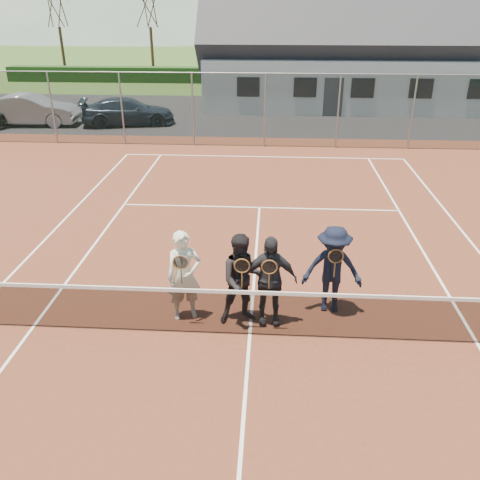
{
  "coord_description": "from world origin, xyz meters",
  "views": [
    {
      "loc": [
        0.3,
        -7.75,
        5.63
      ],
      "look_at": [
        -0.28,
        1.5,
        1.25
      ],
      "focal_mm": 38.0,
      "sensor_mm": 36.0,
      "label": 1
    }
  ],
  "objects_px": {
    "clubhouse": "(339,32)",
    "player_d": "(332,270)",
    "car_b": "(31,110)",
    "car_c": "(128,112)",
    "tennis_net": "(250,311)",
    "player_c": "(269,281)",
    "player_a": "(184,276)",
    "player_b": "(243,279)"
  },
  "relations": [
    {
      "from": "clubhouse",
      "to": "player_d",
      "type": "xyz_separation_m",
      "value": [
        -2.45,
        -23.03,
        -3.07
      ]
    },
    {
      "from": "car_b",
      "to": "player_d",
      "type": "relative_size",
      "value": 2.52
    },
    {
      "from": "car_c",
      "to": "tennis_net",
      "type": "bearing_deg",
      "value": -171.23
    },
    {
      "from": "player_c",
      "to": "player_d",
      "type": "xyz_separation_m",
      "value": [
        1.22,
        0.5,
        -0.0
      ]
    },
    {
      "from": "tennis_net",
      "to": "clubhouse",
      "type": "distance_m",
      "value": 24.57
    },
    {
      "from": "player_a",
      "to": "tennis_net",
      "type": "bearing_deg",
      "value": -22.98
    },
    {
      "from": "player_b",
      "to": "player_c",
      "type": "bearing_deg",
      "value": -2.01
    },
    {
      "from": "player_a",
      "to": "player_b",
      "type": "bearing_deg",
      "value": -3.0
    },
    {
      "from": "player_d",
      "to": "tennis_net",
      "type": "bearing_deg",
      "value": -148.02
    },
    {
      "from": "player_c",
      "to": "car_b",
      "type": "bearing_deg",
      "value": 125.88
    },
    {
      "from": "player_a",
      "to": "player_d",
      "type": "bearing_deg",
      "value": 8.59
    },
    {
      "from": "tennis_net",
      "to": "player_d",
      "type": "distance_m",
      "value": 1.87
    },
    {
      "from": "car_b",
      "to": "player_c",
      "type": "xyz_separation_m",
      "value": [
        11.91,
        -16.46,
        0.17
      ]
    },
    {
      "from": "tennis_net",
      "to": "player_a",
      "type": "relative_size",
      "value": 6.49
    },
    {
      "from": "clubhouse",
      "to": "player_a",
      "type": "xyz_separation_m",
      "value": [
        -5.28,
        -23.46,
        -3.07
      ]
    },
    {
      "from": "car_c",
      "to": "player_d",
      "type": "xyz_separation_m",
      "value": [
        8.4,
        -16.35,
        0.26
      ]
    },
    {
      "from": "car_c",
      "to": "player_b",
      "type": "bearing_deg",
      "value": -171.14
    },
    {
      "from": "car_c",
      "to": "player_d",
      "type": "relative_size",
      "value": 2.52
    },
    {
      "from": "player_a",
      "to": "player_b",
      "type": "height_order",
      "value": "same"
    },
    {
      "from": "car_b",
      "to": "player_a",
      "type": "distance_m",
      "value": 19.36
    },
    {
      "from": "car_c",
      "to": "clubhouse",
      "type": "height_order",
      "value": "clubhouse"
    },
    {
      "from": "car_c",
      "to": "player_a",
      "type": "bearing_deg",
      "value": -174.43
    },
    {
      "from": "player_a",
      "to": "player_b",
      "type": "relative_size",
      "value": 1.0
    },
    {
      "from": "car_c",
      "to": "tennis_net",
      "type": "height_order",
      "value": "car_c"
    },
    {
      "from": "car_b",
      "to": "tennis_net",
      "type": "height_order",
      "value": "car_b"
    },
    {
      "from": "clubhouse",
      "to": "player_d",
      "type": "distance_m",
      "value": 23.36
    },
    {
      "from": "player_a",
      "to": "player_b",
      "type": "distance_m",
      "value": 1.12
    },
    {
      "from": "tennis_net",
      "to": "car_b",
      "type": "bearing_deg",
      "value": 124.37
    },
    {
      "from": "car_b",
      "to": "clubhouse",
      "type": "bearing_deg",
      "value": -69.33
    },
    {
      "from": "tennis_net",
      "to": "player_c",
      "type": "bearing_deg",
      "value": 54.88
    },
    {
      "from": "tennis_net",
      "to": "player_d",
      "type": "height_order",
      "value": "player_d"
    },
    {
      "from": "player_b",
      "to": "player_d",
      "type": "distance_m",
      "value": 1.78
    },
    {
      "from": "car_b",
      "to": "player_b",
      "type": "bearing_deg",
      "value": -148.96
    },
    {
      "from": "tennis_net",
      "to": "clubhouse",
      "type": "height_order",
      "value": "clubhouse"
    },
    {
      "from": "clubhouse",
      "to": "player_b",
      "type": "distance_m",
      "value": 24.08
    },
    {
      "from": "tennis_net",
      "to": "player_a",
      "type": "distance_m",
      "value": 1.44
    },
    {
      "from": "car_c",
      "to": "tennis_net",
      "type": "relative_size",
      "value": 0.39
    },
    {
      "from": "player_c",
      "to": "player_a",
      "type": "bearing_deg",
      "value": 177.3
    },
    {
      "from": "clubhouse",
      "to": "player_a",
      "type": "height_order",
      "value": "clubhouse"
    },
    {
      "from": "tennis_net",
      "to": "player_a",
      "type": "bearing_deg",
      "value": 157.02
    },
    {
      "from": "car_c",
      "to": "player_d",
      "type": "height_order",
      "value": "player_d"
    },
    {
      "from": "tennis_net",
      "to": "player_c",
      "type": "relative_size",
      "value": 6.49
    }
  ]
}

